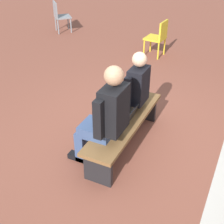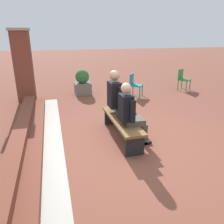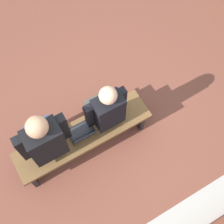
{
  "view_description": "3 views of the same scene",
  "coord_description": "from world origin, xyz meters",
  "px_view_note": "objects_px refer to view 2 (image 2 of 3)",
  "views": [
    {
      "loc": [
        3.45,
        1.3,
        2.83
      ],
      "look_at": [
        0.54,
        -0.1,
        0.78
      ],
      "focal_mm": 50.0,
      "sensor_mm": 36.0,
      "label": 1
    },
    {
      "loc": [
        -4.03,
        1.3,
        2.19
      ],
      "look_at": [
        0.0,
        0.18,
        0.69
      ],
      "focal_mm": 35.0,
      "sensor_mm": 36.0,
      "label": 2
    },
    {
      "loc": [
        0.55,
        1.3,
        4.11
      ],
      "look_at": [
        -0.23,
        -0.04,
        0.76
      ],
      "focal_mm": 50.0,
      "sensor_mm": 36.0,
      "label": 3
    }
  ],
  "objects_px": {
    "person_student": "(130,113)",
    "person_adult": "(119,100)",
    "plastic_chair_near_bench_right": "(134,84)",
    "planter": "(83,83)",
    "laptop": "(121,116)",
    "bench": "(122,123)",
    "plastic_chair_mid_courtyard": "(183,78)"
  },
  "relations": [
    {
      "from": "person_adult",
      "to": "plastic_chair_near_bench_right",
      "type": "height_order",
      "value": "person_adult"
    },
    {
      "from": "plastic_chair_mid_courtyard",
      "to": "planter",
      "type": "xyz_separation_m",
      "value": [
        0.35,
        4.1,
        -0.04
      ]
    },
    {
      "from": "bench",
      "to": "plastic_chair_near_bench_right",
      "type": "xyz_separation_m",
      "value": [
        3.17,
        -1.51,
        0.13
      ]
    },
    {
      "from": "person_student",
      "to": "plastic_chair_mid_courtyard",
      "type": "distance_m",
      "value": 5.47
    },
    {
      "from": "person_adult",
      "to": "plastic_chair_near_bench_right",
      "type": "relative_size",
      "value": 1.71
    },
    {
      "from": "plastic_chair_near_bench_right",
      "to": "plastic_chair_mid_courtyard",
      "type": "relative_size",
      "value": 1.0
    },
    {
      "from": "bench",
      "to": "plastic_chair_near_bench_right",
      "type": "height_order",
      "value": "plastic_chair_near_bench_right"
    },
    {
      "from": "laptop",
      "to": "planter",
      "type": "height_order",
      "value": "planter"
    },
    {
      "from": "bench",
      "to": "laptop",
      "type": "height_order",
      "value": "laptop"
    },
    {
      "from": "plastic_chair_near_bench_right",
      "to": "planter",
      "type": "relative_size",
      "value": 0.89
    },
    {
      "from": "person_student",
      "to": "person_adult",
      "type": "height_order",
      "value": "person_adult"
    },
    {
      "from": "person_adult",
      "to": "planter",
      "type": "height_order",
      "value": "person_adult"
    },
    {
      "from": "bench",
      "to": "person_adult",
      "type": "height_order",
      "value": "person_adult"
    },
    {
      "from": "laptop",
      "to": "person_adult",
      "type": "bearing_deg",
      "value": -11.05
    },
    {
      "from": "person_adult",
      "to": "plastic_chair_mid_courtyard",
      "type": "bearing_deg",
      "value": -49.68
    },
    {
      "from": "person_student",
      "to": "plastic_chair_mid_courtyard",
      "type": "bearing_deg",
      "value": -43.36
    },
    {
      "from": "person_student",
      "to": "plastic_chair_near_bench_right",
      "type": "distance_m",
      "value": 3.81
    },
    {
      "from": "bench",
      "to": "person_adult",
      "type": "distance_m",
      "value": 0.6
    },
    {
      "from": "plastic_chair_near_bench_right",
      "to": "planter",
      "type": "distance_m",
      "value": 1.97
    },
    {
      "from": "person_adult",
      "to": "planter",
      "type": "distance_m",
      "value": 3.56
    },
    {
      "from": "laptop",
      "to": "plastic_chair_mid_courtyard",
      "type": "bearing_deg",
      "value": -46.67
    },
    {
      "from": "person_student",
      "to": "plastic_chair_mid_courtyard",
      "type": "relative_size",
      "value": 1.57
    },
    {
      "from": "bench",
      "to": "plastic_chair_mid_courtyard",
      "type": "relative_size",
      "value": 2.14
    },
    {
      "from": "person_adult",
      "to": "plastic_chair_near_bench_right",
      "type": "xyz_separation_m",
      "value": [
        2.72,
        -1.44,
        -0.27
      ]
    },
    {
      "from": "bench",
      "to": "laptop",
      "type": "xyz_separation_m",
      "value": [
        0.01,
        0.01,
        0.15
      ]
    },
    {
      "from": "person_adult",
      "to": "plastic_chair_mid_courtyard",
      "type": "height_order",
      "value": "person_adult"
    },
    {
      "from": "bench",
      "to": "plastic_chair_mid_courtyard",
      "type": "bearing_deg",
      "value": -46.52
    },
    {
      "from": "planter",
      "to": "laptop",
      "type": "bearing_deg",
      "value": -176.1
    },
    {
      "from": "person_student",
      "to": "person_adult",
      "type": "bearing_deg",
      "value": -0.51
    },
    {
      "from": "bench",
      "to": "planter",
      "type": "xyz_separation_m",
      "value": [
        3.97,
        0.28,
        0.08
      ]
    },
    {
      "from": "person_student",
      "to": "laptop",
      "type": "height_order",
      "value": "person_student"
    },
    {
      "from": "bench",
      "to": "person_student",
      "type": "relative_size",
      "value": 1.37
    }
  ]
}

